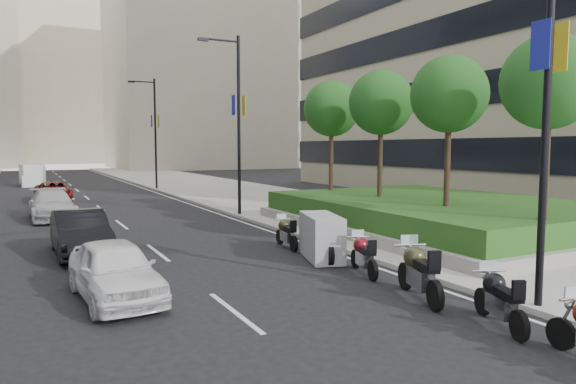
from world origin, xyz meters
TOP-DOWN VIEW (x-y plane):
  - ground at (0.00, 0.00)m, footprint 160.00×160.00m
  - sidewalk_right at (9.00, 30.00)m, footprint 10.00×100.00m
  - lane_edge at (3.70, 30.00)m, footprint 0.12×100.00m
  - lane_centre at (-1.50, 30.00)m, footprint 0.12×100.00m
  - building_cream_right at (22.00, 80.00)m, footprint 28.00×24.00m
  - building_cream_centre at (2.00, 120.00)m, footprint 30.00×24.00m
  - planter at (10.00, 10.00)m, footprint 10.00×14.00m
  - hedge at (10.00, 10.00)m, footprint 9.40×13.40m
  - tree_0 at (8.50, 4.00)m, footprint 2.80×2.80m
  - tree_1 at (8.50, 8.00)m, footprint 2.80×2.80m
  - tree_2 at (8.50, 12.00)m, footprint 2.80×2.80m
  - tree_3 at (8.50, 16.00)m, footprint 2.80×2.80m
  - lamp_post_0 at (4.14, 1.00)m, footprint 2.34×0.45m
  - lamp_post_1 at (4.14, 18.00)m, footprint 2.34×0.45m
  - lamp_post_2 at (4.14, 36.00)m, footprint 2.34×0.45m
  - motorcycle_2 at (2.81, 0.77)m, footprint 0.98×1.94m
  - motorcycle_3 at (2.68, 2.94)m, footprint 1.03×2.32m
  - motorcycle_4 at (2.92, 5.45)m, footprint 0.80×1.94m
  - motorcycle_5 at (2.83, 7.57)m, footprint 1.59×2.51m
  - motorcycle_6 at (2.72, 9.75)m, footprint 0.65×1.96m
  - car_a at (-3.61, 6.15)m, footprint 1.94×4.17m
  - car_b at (-3.82, 11.77)m, footprint 1.66×4.48m
  - car_c at (-4.19, 21.33)m, footprint 2.16×5.00m
  - car_d at (-3.70, 30.31)m, footprint 2.18×4.66m
  - delivery_van at (-4.64, 46.09)m, footprint 2.13×4.77m

SIDE VIEW (x-z plane):
  - ground at x=0.00m, z-range 0.00..0.00m
  - lane_edge at x=3.70m, z-range 0.00..0.01m
  - lane_centre at x=-1.50m, z-range 0.00..0.01m
  - sidewalk_right at x=9.00m, z-range 0.00..0.15m
  - planter at x=10.00m, z-range 0.15..0.55m
  - motorcycle_6 at x=2.72m, z-range 0.03..1.01m
  - motorcycle_4 at x=2.92m, z-range 0.03..1.03m
  - motorcycle_2 at x=2.81m, z-range 0.04..1.06m
  - motorcycle_3 at x=2.68m, z-range 0.04..1.24m
  - car_d at x=-3.70m, z-range 0.00..1.29m
  - car_a at x=-3.61m, z-range 0.00..1.38m
  - motorcycle_5 at x=2.83m, z-range 0.00..1.42m
  - car_c at x=-4.19m, z-range 0.00..1.43m
  - car_b at x=-3.82m, z-range 0.00..1.46m
  - delivery_van at x=-4.64m, z-range -0.06..1.88m
  - hedge at x=10.00m, z-range 0.55..1.35m
  - lamp_post_0 at x=4.14m, z-range 0.57..9.57m
  - lamp_post_1 at x=4.14m, z-range 0.57..9.57m
  - lamp_post_2 at x=4.14m, z-range 0.57..9.57m
  - tree_0 at x=8.50m, z-range 2.27..8.57m
  - tree_1 at x=8.50m, z-range 2.27..8.57m
  - tree_2 at x=8.50m, z-range 2.27..8.57m
  - tree_3 at x=8.50m, z-range 2.27..8.57m
  - building_cream_right at x=22.00m, z-range 0.00..36.00m
  - building_cream_centre at x=2.00m, z-range 0.00..38.00m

